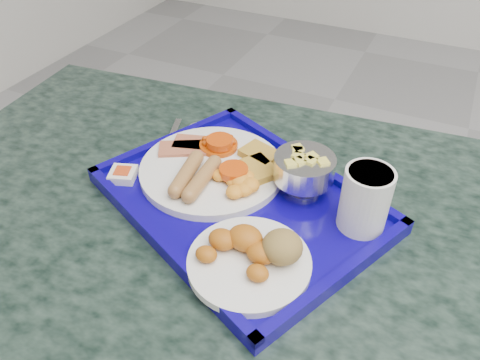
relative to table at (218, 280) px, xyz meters
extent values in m
cylinder|color=gray|center=(0.00, 0.00, -0.18)|extent=(0.10, 0.10, 0.64)
cube|color=black|center=(0.00, 0.00, 0.16)|extent=(1.19, 0.85, 0.04)
cube|color=#0C027D|center=(0.03, 0.03, 0.19)|extent=(0.54, 0.48, 0.01)
cube|color=#0C027D|center=(0.10, 0.17, 0.20)|extent=(0.41, 0.20, 0.01)
cube|color=#0C027D|center=(-0.03, -0.11, 0.20)|extent=(0.41, 0.20, 0.01)
cube|color=#0C027D|center=(0.23, -0.06, 0.20)|extent=(0.15, 0.30, 0.01)
cube|color=#0C027D|center=(-0.16, 0.12, 0.20)|extent=(0.15, 0.30, 0.01)
cylinder|color=white|center=(-0.04, 0.07, 0.20)|extent=(0.25, 0.25, 0.01)
cube|color=#AF5F46|center=(-0.10, 0.12, 0.21)|extent=(0.10, 0.07, 0.01)
cube|color=#AF5F46|center=(-0.11, 0.09, 0.21)|extent=(0.10, 0.08, 0.01)
cylinder|color=#C14708|center=(-0.06, 0.13, 0.21)|extent=(0.07, 0.07, 0.01)
sphere|color=#C14708|center=(-0.04, 0.15, 0.22)|extent=(0.01, 0.01, 0.01)
sphere|color=#C14708|center=(-0.04, 0.15, 0.22)|extent=(0.01, 0.01, 0.01)
sphere|color=#C14708|center=(-0.09, 0.13, 0.22)|extent=(0.01, 0.01, 0.01)
sphere|color=#C14708|center=(-0.04, 0.14, 0.22)|extent=(0.01, 0.01, 0.01)
sphere|color=#C14708|center=(-0.07, 0.11, 0.22)|extent=(0.01, 0.01, 0.01)
sphere|color=#C14708|center=(-0.07, 0.13, 0.22)|extent=(0.01, 0.01, 0.01)
sphere|color=#C14708|center=(-0.08, 0.11, 0.22)|extent=(0.01, 0.01, 0.01)
sphere|color=#C14708|center=(-0.06, 0.12, 0.22)|extent=(0.01, 0.01, 0.01)
sphere|color=#C14708|center=(-0.05, 0.15, 0.22)|extent=(0.01, 0.01, 0.01)
sphere|color=#C14708|center=(-0.07, 0.14, 0.22)|extent=(0.01, 0.01, 0.01)
sphere|color=#C14708|center=(-0.05, 0.15, 0.22)|extent=(0.01, 0.01, 0.01)
sphere|color=#C14708|center=(-0.05, 0.13, 0.22)|extent=(0.01, 0.01, 0.01)
sphere|color=#C14708|center=(-0.04, 0.12, 0.22)|extent=(0.01, 0.01, 0.01)
sphere|color=#C14708|center=(-0.05, 0.14, 0.22)|extent=(0.01, 0.01, 0.01)
sphere|color=#C14708|center=(-0.07, 0.14, 0.22)|extent=(0.01, 0.01, 0.01)
sphere|color=#C14708|center=(-0.03, 0.14, 0.22)|extent=(0.01, 0.01, 0.01)
sphere|color=#C14708|center=(-0.06, 0.12, 0.22)|extent=(0.01, 0.01, 0.01)
cube|color=gold|center=(0.02, 0.13, 0.22)|extent=(0.08, 0.07, 0.01)
cube|color=gold|center=(0.04, 0.09, 0.22)|extent=(0.08, 0.08, 0.01)
cylinder|color=brown|center=(-0.06, 0.02, 0.22)|extent=(0.04, 0.10, 0.03)
cylinder|color=brown|center=(-0.03, 0.02, 0.22)|extent=(0.03, 0.10, 0.03)
ellipsoid|color=orange|center=(0.04, 0.03, 0.22)|extent=(0.03, 0.03, 0.02)
ellipsoid|color=orange|center=(0.03, 0.04, 0.22)|extent=(0.03, 0.03, 0.02)
ellipsoid|color=orange|center=(0.03, 0.01, 0.22)|extent=(0.03, 0.03, 0.02)
ellipsoid|color=orange|center=(-0.01, 0.04, 0.22)|extent=(0.03, 0.03, 0.02)
ellipsoid|color=orange|center=(0.03, 0.06, 0.22)|extent=(0.03, 0.03, 0.02)
ellipsoid|color=orange|center=(0.02, 0.04, 0.22)|extent=(0.03, 0.03, 0.02)
ellipsoid|color=orange|center=(0.02, 0.07, 0.22)|extent=(0.02, 0.02, 0.02)
ellipsoid|color=orange|center=(0.04, 0.04, 0.22)|extent=(0.03, 0.03, 0.02)
ellipsoid|color=orange|center=(-0.01, 0.05, 0.22)|extent=(0.02, 0.02, 0.01)
ellipsoid|color=orange|center=(0.05, 0.04, 0.22)|extent=(0.03, 0.03, 0.02)
cylinder|color=#B33004|center=(-0.05, 0.12, 0.23)|extent=(0.05, 0.05, 0.01)
cylinder|color=#B33004|center=(0.01, 0.06, 0.23)|extent=(0.05, 0.05, 0.01)
cylinder|color=white|center=(0.11, -0.10, 0.20)|extent=(0.18, 0.18, 0.01)
ellipsoid|color=#BF6516|center=(0.13, -0.12, 0.22)|extent=(0.03, 0.03, 0.02)
ellipsoid|color=#BF6516|center=(0.12, -0.09, 0.22)|extent=(0.04, 0.04, 0.03)
ellipsoid|color=#BF6516|center=(0.09, -0.08, 0.23)|extent=(0.05, 0.04, 0.04)
ellipsoid|color=#BF6516|center=(0.06, -0.09, 0.22)|extent=(0.04, 0.04, 0.03)
ellipsoid|color=#BF6516|center=(0.05, -0.12, 0.22)|extent=(0.03, 0.03, 0.02)
ellipsoid|color=olive|center=(0.15, -0.07, 0.23)|extent=(0.06, 0.06, 0.05)
cylinder|color=silver|center=(0.12, 0.09, 0.20)|extent=(0.06, 0.06, 0.01)
cylinder|color=silver|center=(0.12, 0.09, 0.21)|extent=(0.02, 0.02, 0.02)
cylinder|color=silver|center=(0.12, 0.09, 0.24)|extent=(0.10, 0.10, 0.04)
cube|color=#F0E55B|center=(0.10, 0.11, 0.26)|extent=(0.03, 0.03, 0.01)
cube|color=#F0E55B|center=(0.11, 0.09, 0.26)|extent=(0.02, 0.02, 0.01)
cube|color=#F0E55B|center=(0.13, 0.10, 0.26)|extent=(0.02, 0.03, 0.01)
cube|color=#F0E55B|center=(0.15, 0.10, 0.26)|extent=(0.03, 0.03, 0.01)
cube|color=#F0E55B|center=(0.10, 0.07, 0.26)|extent=(0.02, 0.03, 0.01)
cube|color=#F0E55B|center=(0.11, 0.08, 0.26)|extent=(0.02, 0.02, 0.01)
cube|color=#F0E55B|center=(0.10, 0.11, 0.26)|extent=(0.02, 0.02, 0.01)
cube|color=#F0E55B|center=(0.13, 0.09, 0.26)|extent=(0.02, 0.02, 0.01)
cylinder|color=white|center=(0.23, 0.05, 0.25)|extent=(0.07, 0.07, 0.10)
cylinder|color=orange|center=(0.23, 0.05, 0.29)|extent=(0.06, 0.06, 0.01)
cube|color=silver|center=(-0.13, 0.10, 0.20)|extent=(0.02, 0.12, 0.00)
ellipsoid|color=silver|center=(-0.14, 0.18, 0.20)|extent=(0.03, 0.04, 0.01)
cube|color=silver|center=(-0.16, 0.11, 0.20)|extent=(0.07, 0.17, 0.00)
cube|color=white|center=(-0.17, -0.01, 0.20)|extent=(0.06, 0.06, 0.02)
cube|color=#CD4016|center=(-0.17, -0.01, 0.21)|extent=(0.03, 0.03, 0.00)
camera|label=1|loc=(0.28, -0.50, 0.71)|focal=35.00mm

